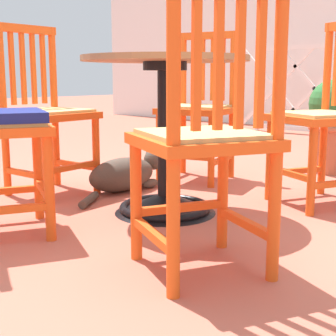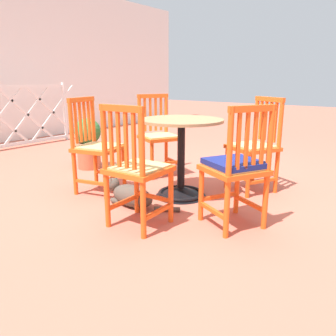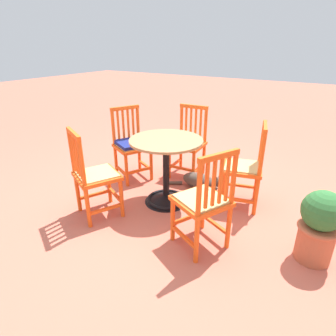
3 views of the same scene
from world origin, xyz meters
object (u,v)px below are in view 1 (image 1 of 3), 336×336
(terracotta_planter, at_px, (332,124))
(cafe_table, at_px, (165,153))
(orange_chair_at_corner, at_px, (325,118))
(tabby_cat, at_px, (127,174))
(orange_chair_near_fence, at_px, (206,142))
(orange_chair_by_planter, at_px, (198,110))
(orange_chair_facing_out, at_px, (47,115))

(terracotta_planter, bearing_deg, cafe_table, -95.47)
(orange_chair_at_corner, xyz_separation_m, tabby_cat, (-0.95, -0.45, -0.34))
(tabby_cat, height_order, terracotta_planter, terracotta_planter)
(terracotta_planter, bearing_deg, orange_chair_at_corner, -68.76)
(orange_chair_near_fence, bearing_deg, terracotta_planter, 102.78)
(orange_chair_by_planter, xyz_separation_m, orange_chair_at_corner, (0.86, -0.07, 0.00))
(cafe_table, relative_size, orange_chair_by_planter, 0.83)
(orange_chair_at_corner, bearing_deg, orange_chair_near_fence, -84.01)
(tabby_cat, relative_size, terracotta_planter, 1.18)
(orange_chair_at_corner, bearing_deg, cafe_table, -125.63)
(orange_chair_by_planter, bearing_deg, orange_chair_facing_out, -112.77)
(orange_chair_facing_out, bearing_deg, orange_chair_near_fence, -13.90)
(tabby_cat, xyz_separation_m, terracotta_planter, (0.62, 1.30, 0.23))
(terracotta_planter, bearing_deg, orange_chair_by_planter, -124.25)
(cafe_table, relative_size, orange_chair_at_corner, 0.83)
(orange_chair_by_planter, relative_size, orange_chair_facing_out, 1.00)
(orange_chair_at_corner, relative_size, tabby_cat, 1.25)
(orange_chair_by_planter, bearing_deg, orange_chair_at_corner, -4.80)
(orange_chair_near_fence, distance_m, terracotta_planter, 2.02)
(orange_chair_near_fence, xyz_separation_m, tabby_cat, (-1.07, 0.67, -0.34))
(orange_chair_facing_out, bearing_deg, tabby_cat, 52.09)
(orange_chair_facing_out, bearing_deg, orange_chair_by_planter, 67.23)
(orange_chair_by_planter, relative_size, tabby_cat, 1.25)
(tabby_cat, distance_m, terracotta_planter, 1.46)
(cafe_table, height_order, terracotta_planter, cafe_table)
(cafe_table, bearing_deg, orange_chair_by_planter, 117.59)
(orange_chair_by_planter, relative_size, terracotta_planter, 1.47)
(orange_chair_by_planter, distance_m, orange_chair_near_fence, 1.54)
(orange_chair_at_corner, distance_m, tabby_cat, 1.11)
(tabby_cat, bearing_deg, orange_chair_at_corner, 25.29)
(tabby_cat, bearing_deg, cafe_table, -23.67)
(cafe_table, xyz_separation_m, orange_chair_at_corner, (0.47, 0.66, 0.15))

